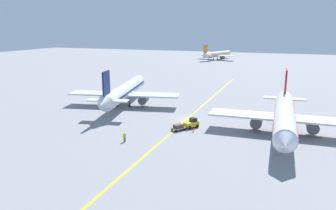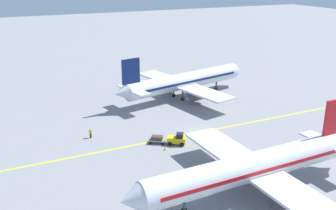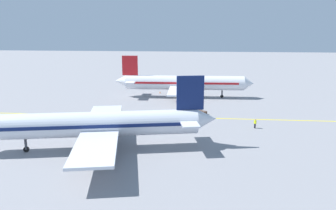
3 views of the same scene
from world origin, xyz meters
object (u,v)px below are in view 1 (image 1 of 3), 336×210
Objects in this scene: airplane_distant_taxiing at (217,54)px; traffic_cone_by_wingtip at (321,137)px; traffic_cone_near_nose at (193,131)px; baggage_tug_white at (191,123)px; baggage_cart_trailing at (178,127)px; ground_crew_worker at (125,137)px; airplane_at_gate at (125,91)px; airplane_adjacent_stand at (285,115)px; traffic_cone_mid_apron at (310,126)px.

airplane_distant_taxiing reaches higher than traffic_cone_by_wingtip.
traffic_cone_by_wingtip is (22.63, 4.77, 0.00)m from traffic_cone_near_nose.
baggage_cart_trailing is at bearing -123.64° from baggage_tug_white.
baggage_tug_white reaches higher than ground_crew_worker.
baggage_tug_white is 6.05× the size of traffic_cone_near_nose.
airplane_at_gate reaches higher than baggage_tug_white.
traffic_cone_by_wingtip is at bearing -1.40° from airplane_adjacent_stand.
airplane_adjacent_stand is at bearing 7.22° from baggage_tug_white.
airplane_at_gate is 64.16× the size of traffic_cone_near_nose.
baggage_cart_trailing reaches higher than traffic_cone_mid_apron.
airplane_adjacent_stand is at bearing 178.60° from traffic_cone_by_wingtip.
traffic_cone_near_nose is 1.00× the size of traffic_cone_mid_apron.
baggage_tug_white is (21.57, -12.33, -2.81)m from airplane_at_gate.
baggage_cart_trailing is 5.35× the size of traffic_cone_by_wingtip.
traffic_cone_mid_apron is (48.45, -131.39, -3.06)m from airplane_distant_taxiing.
airplane_adjacent_stand is at bearing 28.93° from ground_crew_worker.
airplane_at_gate is 0.99× the size of airplane_adjacent_stand.
airplane_distant_taxiing is 140.08m from traffic_cone_mid_apron.
ground_crew_worker is at bearing -151.07° from airplane_adjacent_stand.
airplane_at_gate is at bearing -87.89° from airplane_distant_taxiing.
traffic_cone_near_nose is 1.00× the size of traffic_cone_by_wingtip.
traffic_cone_mid_apron is at bearing 34.09° from ground_crew_worker.
airplane_adjacent_stand is 64.53× the size of traffic_cone_near_nose.
airplane_distant_taxiing is at bearing 92.11° from airplane_at_gate.
airplane_adjacent_stand is 7.35m from traffic_cone_by_wingtip.
baggage_cart_trailing is at bearing -80.29° from airplane_distant_taxiing.
airplane_at_gate is at bearing 167.22° from traffic_cone_by_wingtip.
ground_crew_worker reaches higher than traffic_cone_mid_apron.
baggage_cart_trailing is 5.35× the size of traffic_cone_near_nose.
airplane_at_gate is at bearing 165.38° from airplane_adjacent_stand.
baggage_cart_trailing is at bearing 54.22° from ground_crew_worker.
ground_crew_worker is at bearing -156.40° from traffic_cone_by_wingtip.
baggage_tug_white is 14.85m from ground_crew_worker.
airplane_adjacent_stand is at bearing -72.47° from airplane_distant_taxiing.
ground_crew_worker is at bearing -83.37° from airplane_distant_taxiing.
airplane_adjacent_stand is 64.53× the size of traffic_cone_mid_apron.
airplane_at_gate reaches higher than ground_crew_worker.
airplane_adjacent_stand is at bearing -14.62° from airplane_at_gate.
traffic_cone_near_nose is (-16.13, -4.93, -3.43)m from airplane_adjacent_stand.
baggage_cart_trailing reaches higher than traffic_cone_near_nose.
baggage_tug_white is (26.27, -140.10, -2.44)m from airplane_distant_taxiing.
airplane_adjacent_stand reaches higher than baggage_cart_trailing.
airplane_distant_taxiing is (-43.57, 137.91, -0.37)m from airplane_adjacent_stand.
airplane_at_gate reaches higher than airplane_distant_taxiing.
airplane_distant_taxiing is 144.94m from baggage_cart_trailing.
traffic_cone_by_wingtip is at bearing -76.35° from traffic_cone_mid_apron.
airplane_adjacent_stand is at bearing -126.85° from traffic_cone_mid_apron.
airplane_distant_taxiing reaches higher than traffic_cone_near_nose.
airplane_adjacent_stand reaches higher than baggage_tug_white.
ground_crew_worker is (17.69, -152.21, -2.43)m from airplane_distant_taxiing.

